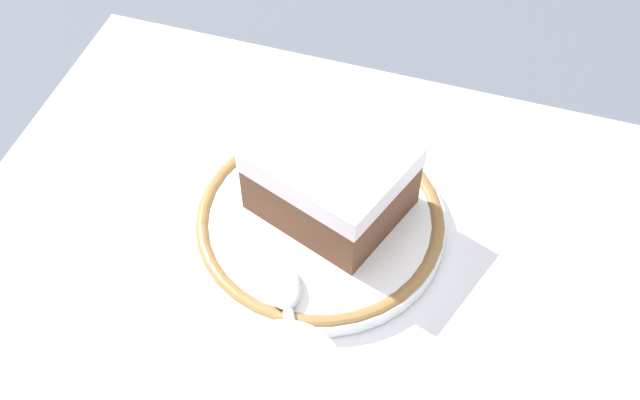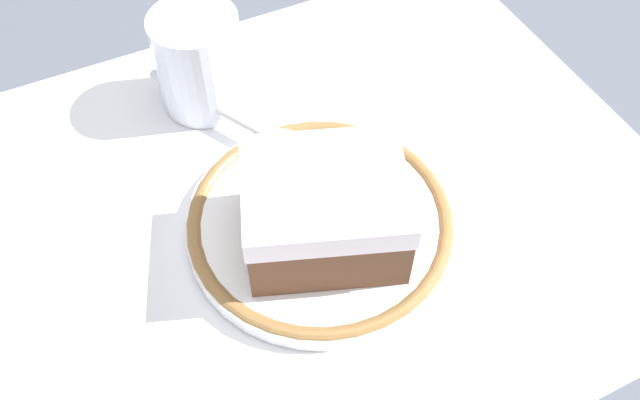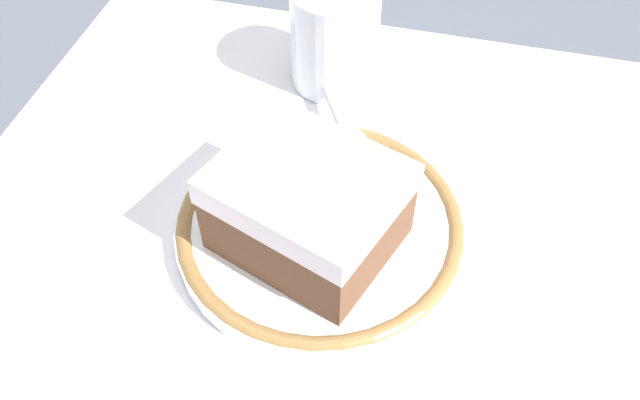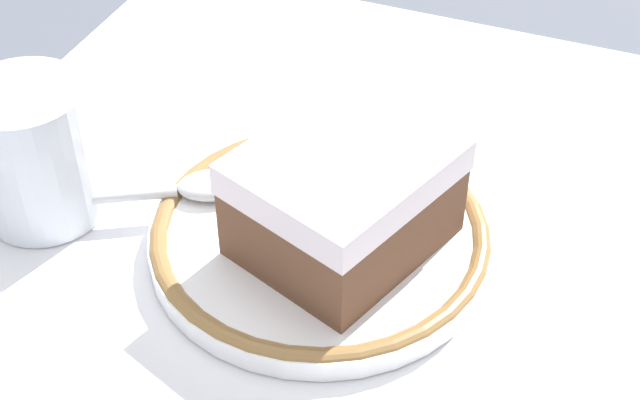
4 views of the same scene
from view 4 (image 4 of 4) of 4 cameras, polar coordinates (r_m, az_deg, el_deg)
ground_plane at (r=0.50m, az=-2.63°, el=-1.77°), size 2.40×2.40×0.00m
placemat at (r=0.50m, az=-2.63°, el=-1.71°), size 0.49×0.40×0.00m
plate at (r=0.48m, az=-0.00°, el=-2.19°), size 0.18×0.18×0.01m
cake_slice at (r=0.45m, az=1.47°, el=0.11°), size 0.12×0.11×0.06m
spoon at (r=0.50m, az=-9.63°, el=0.58°), size 0.09×0.14×0.01m
cup at (r=0.51m, az=-16.94°, el=2.36°), size 0.06×0.06×0.08m
napkin at (r=0.64m, az=-2.63°, el=8.99°), size 0.14×0.14×0.00m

